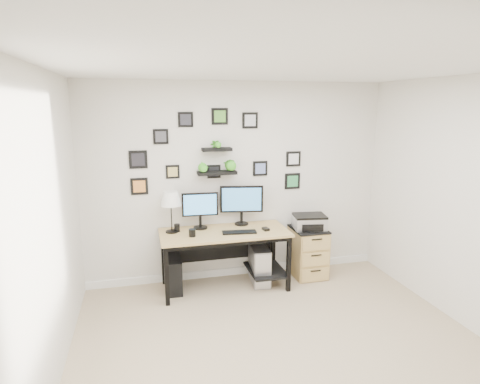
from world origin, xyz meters
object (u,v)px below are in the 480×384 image
object	(u,v)px
monitor_left	(200,208)
mug	(192,233)
printer	(310,222)
pc_tower_grey	(259,265)
table_lamp	(171,200)
file_cabinet	(308,252)
monitor_right	(242,202)
desk	(227,240)
pc_tower_black	(174,274)

from	to	relation	value
monitor_left	mug	bearing A→B (deg)	-116.17
printer	mug	bearing A→B (deg)	-173.43
pc_tower_grey	table_lamp	bearing A→B (deg)	175.07
monitor_left	table_lamp	world-z (taller)	table_lamp
mug	file_cabinet	size ratio (longest dim) A/B	0.14
monitor_left	pc_tower_grey	world-z (taller)	monitor_left
monitor_right	pc_tower_grey	world-z (taller)	monitor_right
monitor_right	pc_tower_grey	bearing A→B (deg)	-45.05
monitor_left	pc_tower_grey	size ratio (longest dim) A/B	0.91
table_lamp	printer	world-z (taller)	table_lamp
desk	mug	size ratio (longest dim) A/B	17.31
pc_tower_black	pc_tower_grey	size ratio (longest dim) A/B	0.84
mug	pc_tower_grey	size ratio (longest dim) A/B	0.18
desk	file_cabinet	world-z (taller)	desk
pc_tower_black	file_cabinet	size ratio (longest dim) A/B	0.64
pc_tower_black	pc_tower_grey	bearing A→B (deg)	0.20
file_cabinet	printer	size ratio (longest dim) A/B	1.46
table_lamp	pc_tower_black	bearing A→B (deg)	-92.49
table_lamp	pc_tower_black	size ratio (longest dim) A/B	1.20
mug	pc_tower_black	distance (m)	0.65
monitor_right	pc_tower_black	size ratio (longest dim) A/B	1.29
pc_tower_grey	printer	xyz separation A→B (m)	(0.71, 0.05, 0.52)
file_cabinet	printer	xyz separation A→B (m)	(0.00, -0.01, 0.43)
monitor_left	table_lamp	distance (m)	0.40
mug	printer	bearing A→B (deg)	6.57
table_lamp	mug	bearing A→B (deg)	-46.40
pc_tower_grey	printer	distance (m)	0.88
pc_tower_black	pc_tower_grey	distance (m)	1.12
mug	file_cabinet	world-z (taller)	mug
monitor_left	mug	size ratio (longest dim) A/B	5.07
monitor_right	printer	bearing A→B (deg)	-9.29
mug	printer	size ratio (longest dim) A/B	0.20
monitor_left	monitor_right	world-z (taller)	monitor_right
monitor_left	printer	bearing A→B (deg)	-4.33
mug	pc_tower_black	bearing A→B (deg)	143.17
desk	mug	distance (m)	0.50
pc_tower_grey	monitor_left	bearing A→B (deg)	168.13
monitor_right	printer	distance (m)	0.96
pc_tower_black	monitor_left	bearing A→B (deg)	20.56
monitor_left	file_cabinet	xyz separation A→B (m)	(1.45, -0.10, -0.69)
table_lamp	file_cabinet	world-z (taller)	table_lamp
printer	table_lamp	bearing A→B (deg)	178.45
pc_tower_black	monitor_right	bearing A→B (deg)	11.83
mug	monitor_right	bearing A→B (deg)	25.48
file_cabinet	pc_tower_black	bearing A→B (deg)	-179.24
monitor_left	monitor_right	xyz separation A→B (m)	(0.55, 0.04, 0.04)
desk	table_lamp	bearing A→B (deg)	171.66
desk	pc_tower_black	size ratio (longest dim) A/B	3.71
monitor_right	file_cabinet	bearing A→B (deg)	-8.77
table_lamp	mug	xyz separation A→B (m)	(0.22, -0.23, -0.37)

